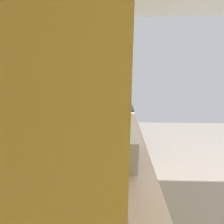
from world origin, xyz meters
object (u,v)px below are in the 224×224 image
at_px(oven_range, 117,128).
at_px(bowl, 120,126).
at_px(microwave, 114,144).
at_px(kettle, 120,112).

bearing_deg(oven_range, bowl, -177.85).
height_order(microwave, bowl, microwave).
bearing_deg(kettle, oven_range, 3.91).
relative_size(microwave, bowl, 4.20).
distance_m(oven_range, bowl, 1.19).
distance_m(oven_range, kettle, 0.79).
height_order(bowl, kettle, kettle).
relative_size(oven_range, microwave, 2.05).
height_order(oven_range, microwave, microwave).
relative_size(bowl, kettle, 0.68).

